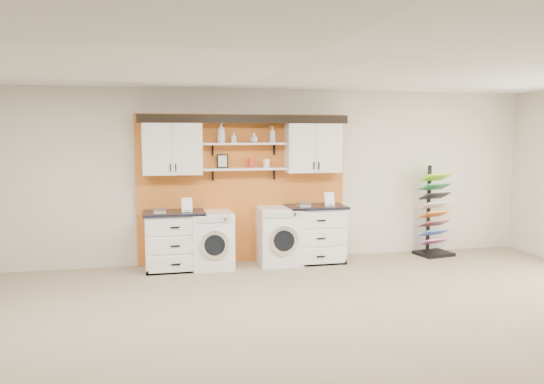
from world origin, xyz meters
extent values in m
plane|color=gray|center=(0.00, 0.00, 0.00)|extent=(10.00, 10.00, 0.00)
plane|color=white|center=(0.00, 0.00, 2.80)|extent=(10.00, 10.00, 0.00)
plane|color=beige|center=(0.00, 4.00, 1.40)|extent=(10.00, 0.00, 10.00)
cube|color=#C56521|center=(0.00, 3.96, 1.20)|extent=(3.40, 0.07, 2.40)
cube|color=white|center=(-1.13, 3.80, 1.88)|extent=(0.90, 0.34, 0.84)
cube|color=white|center=(-1.35, 3.62, 1.88)|extent=(0.42, 0.01, 0.78)
cube|color=white|center=(-0.91, 3.62, 1.88)|extent=(0.42, 0.01, 0.78)
cube|color=white|center=(1.13, 3.80, 1.88)|extent=(0.90, 0.34, 0.84)
cube|color=white|center=(0.91, 3.62, 1.88)|extent=(0.42, 0.01, 0.78)
cube|color=white|center=(1.35, 3.62, 1.88)|extent=(0.42, 0.01, 0.78)
cube|color=white|center=(0.00, 3.80, 1.53)|extent=(1.32, 0.28, 0.03)
cube|color=white|center=(0.00, 3.80, 1.93)|extent=(1.32, 0.28, 0.03)
cube|color=black|center=(0.00, 3.82, 2.33)|extent=(3.30, 0.40, 0.10)
cube|color=black|center=(0.00, 3.63, 2.27)|extent=(3.30, 0.04, 0.04)
cube|color=black|center=(-0.35, 3.85, 1.66)|extent=(0.18, 0.02, 0.22)
cube|color=beige|center=(-0.35, 3.84, 1.66)|extent=(0.14, 0.01, 0.18)
cylinder|color=red|center=(0.10, 3.80, 1.62)|extent=(0.11, 0.11, 0.16)
cylinder|color=silver|center=(0.35, 3.80, 1.61)|extent=(0.10, 0.10, 0.14)
cube|color=white|center=(-1.13, 3.65, 0.43)|extent=(0.87, 0.60, 0.87)
cube|color=black|center=(-1.13, 3.38, 0.03)|extent=(0.87, 0.06, 0.07)
cube|color=black|center=(-1.13, 3.65, 0.89)|extent=(0.92, 0.66, 0.04)
cube|color=white|center=(-1.13, 3.34, 0.71)|extent=(0.79, 0.02, 0.24)
cube|color=white|center=(-1.13, 3.34, 0.43)|extent=(0.79, 0.02, 0.24)
cube|color=white|center=(-1.13, 3.34, 0.15)|extent=(0.79, 0.02, 0.24)
cube|color=white|center=(1.13, 3.65, 0.45)|extent=(0.89, 0.60, 0.89)
cube|color=black|center=(1.13, 3.38, 0.03)|extent=(0.89, 0.06, 0.07)
cube|color=black|center=(1.13, 3.65, 0.91)|extent=(0.95, 0.66, 0.04)
cube|color=white|center=(1.13, 3.34, 0.73)|extent=(0.81, 0.02, 0.25)
cube|color=white|center=(1.13, 3.34, 0.45)|extent=(0.81, 0.02, 0.25)
cube|color=white|center=(1.13, 3.34, 0.16)|extent=(0.81, 0.02, 0.25)
cube|color=white|center=(-0.55, 3.65, 0.44)|extent=(0.63, 0.66, 0.88)
cube|color=silver|center=(-0.55, 3.31, 0.81)|extent=(0.54, 0.02, 0.09)
cylinder|color=silver|center=(-0.55, 3.31, 0.43)|extent=(0.44, 0.05, 0.44)
cylinder|color=black|center=(-0.55, 3.29, 0.43)|extent=(0.31, 0.03, 0.31)
cube|color=white|center=(0.52, 3.65, 0.46)|extent=(0.66, 0.66, 0.92)
cube|color=silver|center=(0.52, 3.31, 0.85)|extent=(0.56, 0.02, 0.10)
cylinder|color=silver|center=(0.52, 3.31, 0.45)|extent=(0.46, 0.05, 0.46)
cylinder|color=black|center=(0.52, 3.29, 0.45)|extent=(0.33, 0.03, 0.33)
cube|color=black|center=(3.27, 3.65, 0.03)|extent=(0.63, 0.56, 0.06)
cube|color=black|center=(3.24, 3.82, 0.80)|extent=(0.05, 0.05, 1.50)
cube|color=pink|center=(3.27, 3.67, 0.23)|extent=(0.51, 0.34, 0.14)
cube|color=#367BBE|center=(3.27, 3.67, 0.39)|extent=(0.51, 0.34, 0.14)
cube|color=brown|center=(3.27, 3.67, 0.55)|extent=(0.51, 0.34, 0.14)
cube|color=orange|center=(3.27, 3.67, 0.71)|extent=(0.51, 0.34, 0.14)
cube|color=silver|center=(3.27, 3.67, 0.87)|extent=(0.51, 0.34, 0.14)
cube|color=black|center=(3.27, 3.67, 1.03)|extent=(0.51, 0.34, 0.14)
cube|color=green|center=(3.27, 3.67, 1.19)|extent=(0.51, 0.34, 0.14)
cube|color=#96DA17|center=(3.27, 3.67, 1.35)|extent=(0.51, 0.34, 0.14)
imported|color=silver|center=(-0.37, 3.80, 2.10)|extent=(0.14, 0.14, 0.31)
imported|color=silver|center=(-0.17, 3.80, 2.03)|extent=(0.08, 0.08, 0.16)
imported|color=silver|center=(0.15, 3.80, 2.02)|extent=(0.14, 0.14, 0.16)
imported|color=silver|center=(0.45, 3.80, 2.08)|extent=(0.12, 0.12, 0.26)
camera|label=1|loc=(-1.39, -4.50, 2.10)|focal=35.00mm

